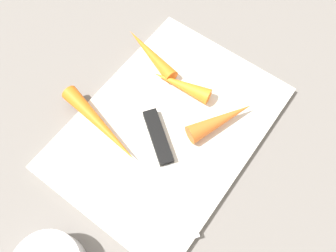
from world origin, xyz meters
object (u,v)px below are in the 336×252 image
cutting_board (168,128)px  carrot_shortest (181,85)px  knife (162,145)px  carrot_longest (101,125)px  carrot_long (150,53)px  carrot_short (221,120)px

cutting_board → carrot_shortest: bearing=-160.6°
knife → carrot_longest: size_ratio=1.08×
carrot_long → carrot_shortest: (0.02, 0.08, 0.00)m
carrot_long → carrot_short: size_ratio=1.08×
knife → carrot_longest: carrot_longest is taller
knife → carrot_longest: bearing=-126.2°
cutting_board → carrot_longest: bearing=-51.1°
cutting_board → carrot_short: 0.08m
carrot_longest → carrot_long: size_ratio=1.33×
carrot_longest → carrot_short: size_ratio=1.44×
carrot_longest → carrot_long: 0.15m
carrot_long → carrot_shortest: carrot_shortest is taller
cutting_board → knife: 0.04m
knife → carrot_shortest: (-0.10, -0.04, 0.01)m
carrot_short → carrot_shortest: size_ratio=1.12×
knife → carrot_longest: (0.03, -0.09, 0.01)m
carrot_short → knife: bearing=175.4°
knife → carrot_longest: 0.10m
carrot_shortest → carrot_longest: bearing=57.2°
cutting_board → carrot_long: carrot_long is taller
knife → carrot_short: bearing=95.0°
carrot_long → carrot_short: (0.04, 0.17, 0.00)m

